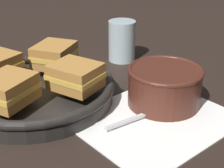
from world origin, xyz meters
The scene contains 9 objects.
ground_plane centered at (0.00, 0.00, 0.00)m, with size 4.00×4.00×0.00m, color black.
napkin centered at (0.01, -0.07, 0.00)m, with size 0.27×0.23×0.00m.
soup_bowl centered at (0.07, -0.05, 0.04)m, with size 0.14×0.14×0.08m.
spoon centered at (0.02, -0.06, 0.01)m, with size 0.15×0.03×0.01m.
skillet centered at (-0.12, 0.13, 0.02)m, with size 0.41×0.31×0.04m.
sandwich_near_left centered at (-0.07, 0.05, 0.06)m, with size 0.10×0.11×0.05m.
sandwich_near_right centered at (-0.04, 0.17, 0.06)m, with size 0.11×0.11×0.05m.
sandwich_far_right centered at (-0.19, 0.08, 0.06)m, with size 0.11×0.10×0.05m.
drinking_glass centered at (0.16, 0.18, 0.05)m, with size 0.07×0.07×0.10m.
Camera 1 is at (-0.38, -0.43, 0.32)m, focal length 55.00 mm.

